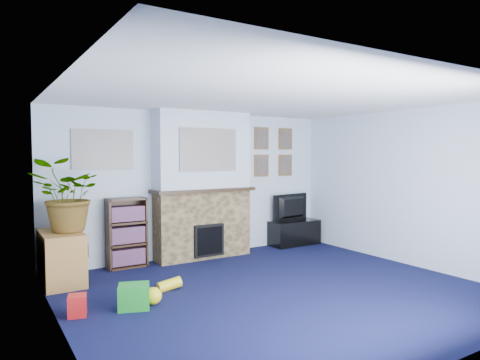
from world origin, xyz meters
TOP-DOWN VIEW (x-y plane):
  - floor at (0.00, 0.00)m, footprint 5.00×4.50m
  - ceiling at (0.00, 0.00)m, footprint 5.00×4.50m
  - wall_back at (0.00, 2.25)m, footprint 5.00×0.04m
  - wall_front at (0.00, -2.25)m, footprint 5.00×0.04m
  - wall_left at (-2.50, 0.00)m, footprint 0.04×4.50m
  - wall_right at (2.50, 0.00)m, footprint 0.04×4.50m
  - chimney_breast at (0.00, 2.05)m, footprint 1.72×0.50m
  - collage_main at (0.00, 1.84)m, footprint 1.00×0.03m
  - collage_left at (-1.55, 2.23)m, footprint 0.90×0.03m
  - portrait_tl at (1.30, 2.23)m, footprint 0.30×0.03m
  - portrait_tr at (1.85, 2.23)m, footprint 0.30×0.03m
  - portrait_bl at (1.30, 2.23)m, footprint 0.30×0.03m
  - portrait_br at (1.85, 2.23)m, footprint 0.30×0.03m
  - tv_stand at (1.92, 2.03)m, footprint 0.97×0.41m
  - television at (1.92, 2.05)m, footprint 0.87×0.24m
  - bookshelf at (-1.26, 2.11)m, footprint 0.58×0.28m
  - sideboard at (-2.24, 1.75)m, footprint 0.49×0.88m
  - potted_plant at (-2.19, 1.70)m, footprint 0.95×0.85m
  - mantel_clock at (0.02, 2.00)m, footprint 0.09×0.05m
  - mantel_candle at (0.23, 2.00)m, footprint 0.05×0.05m
  - mantel_teddy at (-0.53, 2.00)m, footprint 0.13×0.13m
  - mantel_can at (0.67, 2.00)m, footprint 0.06×0.06m
  - green_crate at (-1.72, 0.33)m, footprint 0.41×0.37m
  - toy_ball at (-1.49, 0.34)m, footprint 0.20×0.20m
  - toy_block at (-2.30, 0.42)m, footprint 0.22×0.22m
  - toy_tube at (-1.14, 0.72)m, footprint 0.31×0.14m

SIDE VIEW (x-z plane):
  - floor at x=0.00m, z-range -0.01..0.01m
  - toy_tube at x=-1.14m, z-range -0.02..0.16m
  - toy_ball at x=-1.49m, z-range -0.01..0.19m
  - toy_block at x=-2.30m, z-range 0.00..0.22m
  - green_crate at x=-1.72m, z-range 0.01..0.27m
  - tv_stand at x=1.92m, z-range 0.00..0.45m
  - sideboard at x=-2.24m, z-range 0.01..0.69m
  - bookshelf at x=-1.26m, z-range -0.02..1.03m
  - television at x=1.92m, z-range 0.46..0.96m
  - potted_plant at x=-2.19m, z-range 0.69..1.66m
  - chimney_breast at x=0.00m, z-range -0.02..2.38m
  - wall_back at x=0.00m, z-range 0.00..2.40m
  - wall_front at x=0.00m, z-range 0.00..2.40m
  - wall_left at x=-2.50m, z-range 0.00..2.40m
  - wall_right at x=2.50m, z-range 0.00..2.40m
  - mantel_can at x=0.67m, z-range 1.15..1.27m
  - mantel_teddy at x=-0.53m, z-range 1.15..1.28m
  - mantel_clock at x=0.02m, z-range 1.16..1.28m
  - mantel_candle at x=0.23m, z-range 1.14..1.32m
  - portrait_bl at x=1.30m, z-range 1.30..1.70m
  - portrait_br at x=1.85m, z-range 1.30..1.70m
  - collage_left at x=-1.55m, z-range 1.49..2.07m
  - collage_main at x=0.00m, z-range 1.44..2.12m
  - portrait_tl at x=1.30m, z-range 1.80..2.20m
  - portrait_tr at x=1.85m, z-range 1.80..2.20m
  - ceiling at x=0.00m, z-range 2.40..2.40m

